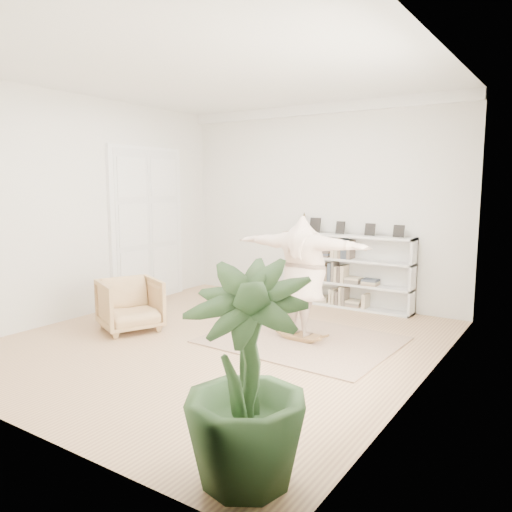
{
  "coord_description": "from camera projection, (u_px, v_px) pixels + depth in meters",
  "views": [
    {
      "loc": [
        4.11,
        -5.35,
        2.17
      ],
      "look_at": [
        0.32,
        0.4,
        1.18
      ],
      "focal_mm": 35.0,
      "sensor_mm": 36.0,
      "label": 1
    }
  ],
  "objects": [
    {
      "name": "floor",
      "position": [
        221.0,
        341.0,
        6.97
      ],
      "size": [
        6.0,
        6.0,
        0.0
      ],
      "primitive_type": "plane",
      "color": "#A07453",
      "rests_on": "ground"
    },
    {
      "name": "room_shell",
      "position": [
        319.0,
        109.0,
        8.9
      ],
      "size": [
        6.0,
        6.0,
        6.0
      ],
      "color": "silver",
      "rests_on": "floor"
    },
    {
      "name": "doors",
      "position": [
        148.0,
        226.0,
        9.32
      ],
      "size": [
        0.09,
        1.78,
        2.92
      ],
      "color": "white",
      "rests_on": "floor"
    },
    {
      "name": "bookshelf",
      "position": [
        351.0,
        272.0,
        8.8
      ],
      "size": [
        2.2,
        0.35,
        1.64
      ],
      "color": "silver",
      "rests_on": "floor"
    },
    {
      "name": "armchair",
      "position": [
        130.0,
        305.0,
        7.46
      ],
      "size": [
        1.13,
        1.12,
        0.78
      ],
      "primitive_type": "imported",
      "rotation": [
        0.0,
        0.0,
        1.13
      ],
      "color": "tan",
      "rests_on": "floor"
    },
    {
      "name": "rug",
      "position": [
        302.0,
        340.0,
        7.0
      ],
      "size": [
        2.58,
        2.1,
        0.02
      ],
      "primitive_type": "cube",
      "rotation": [
        0.0,
        0.0,
        -0.04
      ],
      "color": "tan",
      "rests_on": "floor"
    },
    {
      "name": "rocker_board",
      "position": [
        302.0,
        336.0,
        6.99
      ],
      "size": [
        0.5,
        0.31,
        0.1
      ],
      "rotation": [
        0.0,
        0.0,
        -0.04
      ],
      "color": "brown",
      "rests_on": "rug"
    },
    {
      "name": "person",
      "position": [
        303.0,
        274.0,
        6.86
      ],
      "size": [
        2.06,
        0.64,
        1.66
      ],
      "primitive_type": "imported",
      "rotation": [
        0.0,
        0.0,
        3.1
      ],
      "color": "beige",
      "rests_on": "rocker_board"
    },
    {
      "name": "houseplant",
      "position": [
        246.0,
        376.0,
        3.56
      ],
      "size": [
        1.12,
        1.12,
        1.63
      ],
      "primitive_type": "imported",
      "rotation": [
        0.0,
        0.0,
        0.27
      ],
      "color": "#2D4C26",
      "rests_on": "floor"
    }
  ]
}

